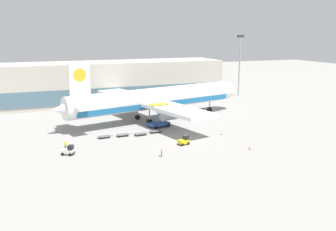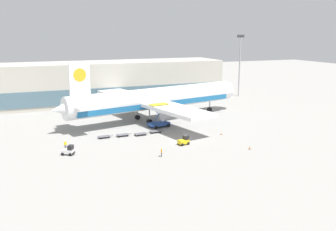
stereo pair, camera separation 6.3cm
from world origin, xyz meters
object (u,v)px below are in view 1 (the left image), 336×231
baggage_dolly_second (123,135)px  traffic_cone_near (250,147)px  baggage_dolly_third (141,134)px  traffic_cone_far (221,134)px  baggage_tug_mid (69,151)px  ground_crew_near (162,152)px  baggage_dolly_trail (156,131)px  baggage_tug_foreground (184,141)px  light_mast (240,61)px  ground_crew_far (65,144)px  baggage_dolly_lead (104,136)px  scissor_lift_loader (159,118)px  airplane_main (154,99)px

baggage_dolly_second → traffic_cone_near: size_ratio=4.90×
baggage_dolly_third → traffic_cone_far: 19.28m
baggage_tug_mid → ground_crew_near: bearing=5.7°
ground_crew_near → baggage_dolly_trail: bearing=8.7°
baggage_tug_foreground → baggage_tug_mid: (-24.27, 2.29, 0.00)m
light_mast → ground_crew_far: size_ratio=13.74×
baggage_dolly_lead → traffic_cone_far: size_ratio=6.87×
ground_crew_near → traffic_cone_far: 21.47m
baggage_tug_mid → traffic_cone_far: bearing=34.1°
baggage_tug_foreground → traffic_cone_near: size_ratio=3.52×
traffic_cone_near → traffic_cone_far: size_ratio=1.40×
baggage_tug_mid → scissor_lift_loader: bearing=61.5°
scissor_lift_loader → baggage_tug_mid: scissor_lift_loader is taller
light_mast → ground_crew_near: 78.59m
baggage_tug_mid → traffic_cone_near: bearing=15.0°
baggage_dolly_trail → baggage_dolly_lead: bearing=176.2°
baggage_dolly_second → traffic_cone_near: 29.52m
ground_crew_far → baggage_dolly_second: bearing=-167.2°
baggage_dolly_lead → baggage_dolly_trail: bearing=-3.8°
baggage_tug_mid → baggage_dolly_lead: baggage_tug_mid is taller
baggage_dolly_trail → ground_crew_near: ground_crew_near is taller
airplane_main → baggage_dolly_second: 18.79m
scissor_lift_loader → baggage_dolly_second: size_ratio=1.62×
light_mast → traffic_cone_far: bearing=-126.4°
airplane_main → baggage_tug_mid: airplane_main is taller
baggage_tug_mid → light_mast: bearing=65.9°
baggage_dolly_second → ground_crew_near: ground_crew_near is taller
baggage_dolly_lead → traffic_cone_near: bearing=-40.4°
ground_crew_near → ground_crew_far: (-16.86, 12.51, -0.05)m
baggage_dolly_trail → baggage_dolly_second: bearing=177.3°
light_mast → scissor_lift_loader: size_ratio=3.81×
baggage_dolly_lead → scissor_lift_loader: bearing=14.6°
traffic_cone_far → baggage_tug_foreground: bearing=-160.8°
baggage_dolly_second → baggage_dolly_third: bearing=-13.8°
baggage_dolly_trail → traffic_cone_near: size_ratio=4.90×
scissor_lift_loader → baggage_dolly_lead: size_ratio=1.62×
ground_crew_near → baggage_tug_mid: bearing=89.4°
ground_crew_near → baggage_tug_foreground: bearing=-27.3°
scissor_lift_loader → baggage_dolly_second: bearing=-167.7°
baggage_tug_foreground → baggage_dolly_trail: 11.81m
baggage_dolly_second → traffic_cone_near: (22.06, -19.62, -0.01)m
baggage_dolly_second → airplane_main: bearing=42.6°
baggage_tug_mid → baggage_dolly_trail: 23.77m
light_mast → traffic_cone_far: size_ratio=42.35×
baggage_tug_foreground → baggage_dolly_lead: bearing=129.6°
baggage_dolly_third → light_mast: bearing=33.7°
baggage_dolly_trail → traffic_cone_near: (13.77, -19.74, -0.01)m
baggage_dolly_lead → ground_crew_near: ground_crew_near is taller
scissor_lift_loader → baggage_tug_foreground: (-0.42, -16.67, -1.38)m
baggage_dolly_third → ground_crew_far: bearing=-171.1°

